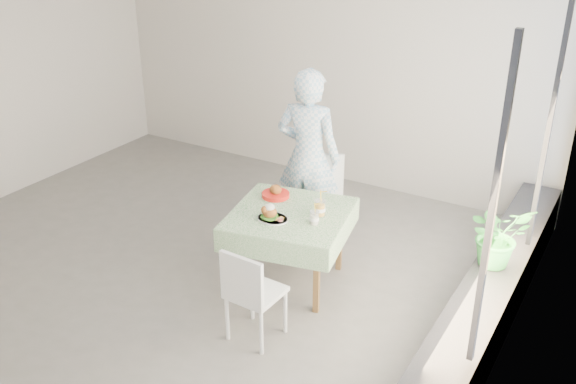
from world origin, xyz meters
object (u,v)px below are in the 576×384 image
Objects in this scene: chair_far at (320,221)px; diner at (308,157)px; potted_plant at (498,235)px; juice_cup_orange at (320,208)px; cafe_table at (290,240)px; chair_near at (255,310)px; main_dish at (271,214)px.

diner reaches higher than chair_far.
juice_cup_orange is at bearing -166.04° from potted_plant.
cafe_table is 2.17× the size of potted_plant.
cafe_table is at bearing 101.61° from chair_near.
diner is at bearing 108.61° from cafe_table.
cafe_table is at bearing -84.03° from chair_far.
main_dish is (0.00, -0.96, 0.49)m from chair_far.
chair_far is at bearing 90.05° from main_dish.
diner is 2.09m from potted_plant.
chair_far is 1.13× the size of chair_near.
chair_far reaches higher than main_dish.
diner reaches higher than cafe_table.
potted_plant reaches higher than cafe_table.
chair_far is at bearing 95.97° from cafe_table.
juice_cup_orange is at bearing 19.94° from cafe_table.
potted_plant is (1.76, 0.47, 0.32)m from cafe_table.
cafe_table is 4.15× the size of juice_cup_orange.
chair_near is at bearing -94.79° from juice_cup_orange.
chair_near is 2.94× the size of main_dish.
diner is 3.31× the size of potted_plant.
potted_plant is at bearing 19.94° from main_dish.
cafe_table is 1.03m from diner.
chair_far is 1.08m from main_dish.
chair_far is at bearing 99.00° from chair_near.
cafe_table is 4.21× the size of main_dish.
juice_cup_orange is at bearing 117.07° from diner.
diner is at bearing 125.46° from juice_cup_orange.
cafe_table is 0.45m from juice_cup_orange.
potted_plant reaches higher than chair_near.
main_dish is at bearing -139.01° from juice_cup_orange.
chair_near is 0.89m from main_dish.
chair_far is 1.65m from chair_near.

